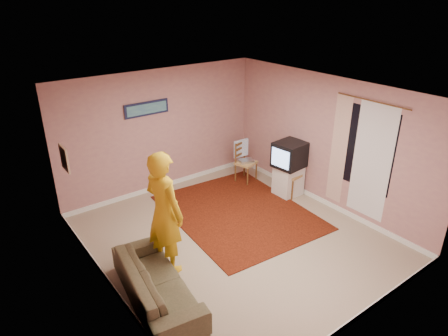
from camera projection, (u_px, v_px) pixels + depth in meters
ground at (234, 238)px, 7.06m from camera, size 5.00×5.00×0.00m
wall_back at (161, 131)px, 8.35m from camera, size 4.50×0.02×2.60m
wall_front at (366, 242)px, 4.70m from camera, size 4.50×0.02×2.60m
wall_left at (102, 214)px, 5.30m from camera, size 0.02×5.00×2.60m
wall_right at (326, 142)px, 7.76m from camera, size 0.02×5.00×2.60m
ceiling at (236, 93)px, 5.99m from camera, size 4.50×5.00×0.02m
baseboard_back at (165, 185)px, 8.86m from camera, size 4.50×0.02×0.10m
baseboard_front at (351, 322)px, 5.22m from camera, size 4.50×0.02×0.10m
baseboard_left at (113, 288)px, 5.82m from camera, size 0.02×5.00×0.10m
baseboard_right at (319, 199)px, 8.26m from camera, size 0.02×5.00×0.10m
window at (366, 149)px, 7.03m from camera, size 0.01×1.10×1.50m
curtain_sheer at (371, 162)px, 7.00m from camera, size 0.01×0.75×2.10m
curtain_floral at (339, 151)px, 7.50m from camera, size 0.01×0.35×2.10m
curtain_rod at (372, 101)px, 6.65m from camera, size 0.02×1.40×0.02m
picture_back at (147, 109)px, 7.94m from camera, size 0.95×0.04×0.28m
picture_left at (65, 158)px, 6.38m from camera, size 0.04×0.38×0.42m
area_rug at (238, 212)px, 7.87m from camera, size 2.63×3.19×0.02m
tv_cabinet at (288, 180)px, 8.45m from camera, size 0.51×0.46×0.65m
crt_tv at (290, 155)px, 8.21m from camera, size 0.67×0.61×0.53m
chair_a at (246, 158)px, 8.94m from camera, size 0.51×0.49×0.50m
dvd_player at (246, 161)px, 8.97m from camera, size 0.36×0.30×0.05m
blue_throw at (241, 148)px, 9.01m from camera, size 0.38×0.05×0.40m
chair_b at (291, 169)px, 8.34m from camera, size 0.47×0.49×0.53m
game_console at (291, 172)px, 8.37m from camera, size 0.23×0.17×0.05m
sofa at (157, 283)px, 5.57m from camera, size 1.03×2.03×0.57m
person at (164, 213)px, 5.95m from camera, size 0.61×0.80×1.96m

